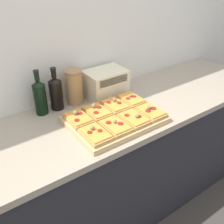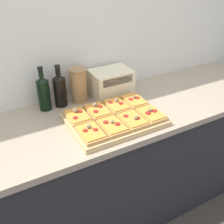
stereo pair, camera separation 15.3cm
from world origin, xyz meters
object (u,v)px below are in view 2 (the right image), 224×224
olive_oil_bottle (44,93)px  toaster_oven (111,83)px  grain_jar_tall (79,85)px  wine_bottle (60,90)px  cutting_board (114,120)px

olive_oil_bottle → toaster_oven: size_ratio=0.96×
olive_oil_bottle → toaster_oven: (0.45, -0.03, -0.02)m
grain_jar_tall → olive_oil_bottle: bearing=180.0°
wine_bottle → grain_jar_tall: (0.13, 0.00, 0.00)m
cutting_board → olive_oil_bottle: bearing=132.7°
cutting_board → olive_oil_bottle: size_ratio=1.89×
wine_bottle → toaster_oven: (0.35, -0.03, -0.02)m
cutting_board → toaster_oven: (0.14, 0.31, 0.08)m
wine_bottle → cutting_board: bearing=-58.3°
grain_jar_tall → toaster_oven: bearing=-7.6°
cutting_board → wine_bottle: size_ratio=1.94×
grain_jar_tall → toaster_oven: size_ratio=0.77×
olive_oil_bottle → wine_bottle: olive_oil_bottle is taller
cutting_board → wine_bottle: 0.41m
wine_bottle → toaster_oven: bearing=-4.8°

